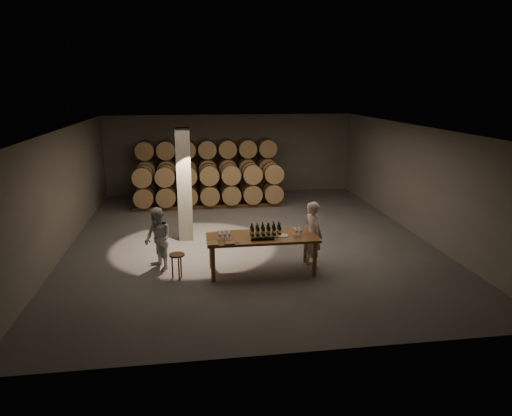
{
  "coord_description": "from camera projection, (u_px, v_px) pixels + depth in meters",
  "views": [
    {
      "loc": [
        -1.58,
        -12.56,
        4.31
      ],
      "look_at": [
        0.12,
        -0.72,
        1.1
      ],
      "focal_mm": 32.0,
      "sensor_mm": 36.0,
      "label": 1
    }
  ],
  "objects": [
    {
      "name": "lying_bottles",
      "position": [
        263.0,
        238.0,
        10.4
      ],
      "size": [
        0.63,
        0.08,
        0.08
      ],
      "color": "black",
      "rests_on": "tasting_table"
    },
    {
      "name": "barrel_stack_back",
      "position": [
        207.0,
        168.0,
        17.87
      ],
      "size": [
        5.48,
        0.95,
        2.31
      ],
      "color": "brown",
      "rests_on": "ground"
    },
    {
      "name": "person_man",
      "position": [
        313.0,
        235.0,
        11.04
      ],
      "size": [
        0.58,
        0.7,
        1.65
      ],
      "primitive_type": "imported",
      "rotation": [
        0.0,
        0.0,
        1.92
      ],
      "color": "silver",
      "rests_on": "ground"
    },
    {
      "name": "glass_cluster_left",
      "position": [
        224.0,
        234.0,
        10.49
      ],
      "size": [
        0.3,
        0.3,
        0.17
      ],
      "color": "silver",
      "rests_on": "tasting_table"
    },
    {
      "name": "notebook_near",
      "position": [
        229.0,
        243.0,
        10.17
      ],
      "size": [
        0.22,
        0.18,
        0.03
      ],
      "primitive_type": "cube",
      "rotation": [
        0.0,
        0.0,
        0.02
      ],
      "color": "#946135",
      "rests_on": "tasting_table"
    },
    {
      "name": "pen",
      "position": [
        237.0,
        243.0,
        10.22
      ],
      "size": [
        0.13,
        0.04,
        0.01
      ],
      "primitive_type": "cylinder",
      "rotation": [
        0.0,
        1.57,
        -0.26
      ],
      "color": "black",
      "rests_on": "tasting_table"
    },
    {
      "name": "glass_cluster_right",
      "position": [
        298.0,
        230.0,
        10.76
      ],
      "size": [
        0.19,
        0.3,
        0.16
      ],
      "color": "silver",
      "rests_on": "tasting_table"
    },
    {
      "name": "plate",
      "position": [
        283.0,
        235.0,
        10.71
      ],
      "size": [
        0.26,
        0.26,
        0.01
      ],
      "primitive_type": "cylinder",
      "color": "white",
      "rests_on": "tasting_table"
    },
    {
      "name": "person_woman",
      "position": [
        158.0,
        239.0,
        10.89
      ],
      "size": [
        0.87,
        0.93,
        1.53
      ],
      "primitive_type": "imported",
      "rotation": [
        0.0,
        0.0,
        -1.05
      ],
      "color": "silver",
      "rests_on": "ground"
    },
    {
      "name": "stool",
      "position": [
        177.0,
        258.0,
        10.44
      ],
      "size": [
        0.36,
        0.36,
        0.59
      ],
      "rotation": [
        0.0,
        0.0,
        0.31
      ],
      "color": "brown",
      "rests_on": "ground"
    },
    {
      "name": "tasting_table",
      "position": [
        262.0,
        240.0,
        10.74
      ],
      "size": [
        2.6,
        1.1,
        0.9
      ],
      "color": "brown",
      "rests_on": "ground"
    },
    {
      "name": "room",
      "position": [
        184.0,
        185.0,
        12.87
      ],
      "size": [
        12.0,
        12.0,
        12.0
      ],
      "color": "#54514F",
      "rests_on": "ground"
    },
    {
      "name": "barrel_stack_front",
      "position": [
        209.0,
        185.0,
        16.63
      ],
      "size": [
        5.48,
        0.95,
        1.57
      ],
      "color": "brown",
      "rests_on": "ground"
    },
    {
      "name": "bottle_cluster",
      "position": [
        266.0,
        230.0,
        10.76
      ],
      "size": [
        0.73,
        0.23,
        0.3
      ],
      "color": "black",
      "rests_on": "tasting_table"
    },
    {
      "name": "notebook_corner",
      "position": [
        212.0,
        243.0,
        10.17
      ],
      "size": [
        0.25,
        0.31,
        0.02
      ],
      "primitive_type": "cube",
      "rotation": [
        0.0,
        0.0,
        0.08
      ],
      "color": "#946135",
      "rests_on": "tasting_table"
    }
  ]
}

